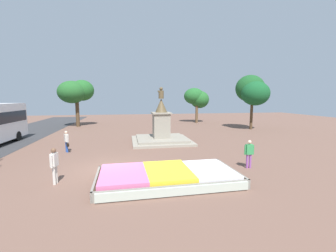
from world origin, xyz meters
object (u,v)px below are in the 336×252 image
pedestrian_with_handbag (66,140)px  pedestrian_crossing_plaza (54,163)px  flower_planter (166,176)px  statue_monument (161,132)px  pedestrian_near_planter (249,152)px

pedestrian_with_handbag → pedestrian_crossing_plaza: (1.08, -6.43, 0.11)m
flower_planter → statue_monument: (1.22, 9.72, 0.68)m
pedestrian_with_handbag → pedestrian_crossing_plaza: 6.52m
flower_planter → pedestrian_crossing_plaza: bearing=173.0°
flower_planter → pedestrian_crossing_plaza: pedestrian_crossing_plaza is taller
statue_monument → pedestrian_with_handbag: size_ratio=3.31×
pedestrian_crossing_plaza → statue_monument: bearing=55.1°
statue_monument → pedestrian_crossing_plaza: statue_monument is taller
pedestrian_near_planter → flower_planter: bearing=-166.2°
flower_planter → pedestrian_with_handbag: (-6.21, 7.06, 0.62)m
statue_monument → pedestrian_near_planter: bearing=-66.3°
pedestrian_near_planter → pedestrian_with_handbag: bearing=152.4°
flower_planter → pedestrian_with_handbag: size_ratio=4.28×
statue_monument → pedestrian_crossing_plaza: 11.09m
pedestrian_with_handbag → pedestrian_near_planter: bearing=-27.6°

